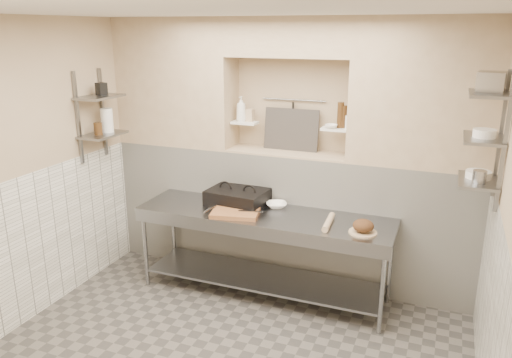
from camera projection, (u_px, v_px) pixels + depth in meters
The scene contains 46 objects.
ceiling at pixel (212, 2), 3.35m from camera, with size 4.00×3.90×0.10m, color silver.
wall_left at pixel (11, 177), 4.49m from camera, with size 0.10×3.90×2.80m, color #9E8564.
wall_back at pixel (295, 148), 5.55m from camera, with size 4.00×0.10×2.80m, color #9E8564.
backwall_lower at pixel (287, 215), 5.53m from camera, with size 4.00×0.40×1.40m, color white.
alcove_sill at pixel (288, 153), 5.33m from camera, with size 1.30×0.40×0.02m, color #9E8564.
backwall_pillar_left at pixel (177, 82), 5.59m from camera, with size 1.35×0.40×1.40m, color #9E8564.
backwall_pillar_right at pixel (424, 93), 4.66m from camera, with size 1.35×0.40×1.40m, color #9E8564.
backwall_header at pixel (290, 37), 4.98m from camera, with size 1.30×0.40×0.40m, color #9E8564.
wainscot_left at pixel (27, 249), 4.67m from camera, with size 0.02×3.90×1.40m, color white.
wainscot_right at pixel (492, 343), 3.28m from camera, with size 0.02×3.90×1.40m, color white.
alcove_shelf_left at pixel (245, 123), 5.42m from camera, with size 0.28×0.16×0.03m, color white.
alcove_shelf_right at pixel (335, 129), 5.07m from camera, with size 0.28×0.16×0.03m, color white.
utensil_rail at pixel (294, 100), 5.32m from camera, with size 0.02×0.02×0.70m, color gray.
hanging_steel at pixel (293, 116), 5.35m from camera, with size 0.02×0.02×0.30m, color black.
splash_panel at pixel (291, 130), 5.35m from camera, with size 0.60×0.02×0.45m, color #383330.
shelf_rail_left_a at pixel (103, 112), 5.46m from camera, with size 0.03×0.03×0.95m, color slate.
shelf_rail_left_b at pixel (78, 118), 5.10m from camera, with size 0.03×0.03×0.95m, color slate.
wall_shelf_left_lower at pixel (103, 135), 5.29m from camera, with size 0.30×0.50×0.03m, color slate.
wall_shelf_left_upper at pixel (100, 97), 5.18m from camera, with size 0.30×0.50×0.03m, color slate.
shelf_rail_right_a at pixel (501, 135), 4.06m from camera, with size 0.03×0.03×1.05m, color slate.
shelf_rail_right_b at pixel (505, 145), 3.71m from camera, with size 0.03×0.03×1.05m, color slate.
wall_shelf_right_lower at pixel (478, 181), 4.03m from camera, with size 0.30×0.50×0.03m, color slate.
wall_shelf_right_mid at pixel (484, 138), 3.93m from camera, with size 0.30×0.50×0.03m, color slate.
wall_shelf_right_upper at pixel (490, 94), 3.83m from camera, with size 0.30×0.50×0.03m, color slate.
prep_table at pixel (263, 238), 5.07m from camera, with size 2.60×0.70×0.90m.
panini_press at pixel (237, 197), 5.24m from camera, with size 0.63×0.48×0.16m.
cutting_board at pixel (235, 213), 4.97m from camera, with size 0.46×0.32×0.04m, color #91613B.
knife_blade at pixel (251, 211), 4.94m from camera, with size 0.25×0.03×0.01m, color gray.
tongs at pixel (210, 209), 4.98m from camera, with size 0.02×0.02×0.24m, color gray.
mixing_bowl at pixel (276, 205), 5.17m from camera, with size 0.21×0.21×0.05m, color white.
rolling_pin at pixel (329, 222), 4.70m from camera, with size 0.06×0.06×0.40m, color tan.
bread_board at pixel (363, 232), 4.53m from camera, with size 0.26×0.26×0.01m, color tan.
bread_loaf at pixel (363, 226), 4.51m from camera, with size 0.19×0.19×0.12m, color #4C2D19.
bottle_soap at pixel (241, 109), 5.38m from camera, with size 0.10×0.11×0.27m, color white.
jar_alcove at pixel (249, 115), 5.42m from camera, with size 0.09×0.09×0.13m, color #9E8564.
bowl_alcove at pixel (331, 126), 5.04m from camera, with size 0.13×0.13×0.04m, color white.
condiment_a at pixel (344, 117), 5.04m from camera, with size 0.06×0.06×0.23m, color #3C2510.
condiment_b at pixel (340, 115), 5.03m from camera, with size 0.07×0.07×0.26m, color #3C2510.
condiment_c at pixel (349, 122), 5.00m from camera, with size 0.08×0.08×0.13m, color white.
jug_left at pixel (107, 120), 5.33m from camera, with size 0.13×0.13×0.26m, color white.
jar_left at pixel (98, 129), 5.21m from camera, with size 0.09×0.09×0.13m, color #3C2510.
box_left_upper at pixel (101, 89), 5.19m from camera, with size 0.09×0.09×0.13m, color black.
bowl_right at pixel (478, 175), 4.05m from camera, with size 0.20×0.20×0.06m, color white.
canister_right at pixel (479, 177), 3.91m from camera, with size 0.10×0.10×0.10m, color gray.
bowl_right_mid at pixel (485, 133), 3.90m from camera, with size 0.18×0.18×0.06m, color white.
basket_right at pixel (491, 82), 3.83m from camera, with size 0.20×0.24×0.15m, color gray.
Camera 1 is at (1.58, -3.20, 2.68)m, focal length 35.00 mm.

